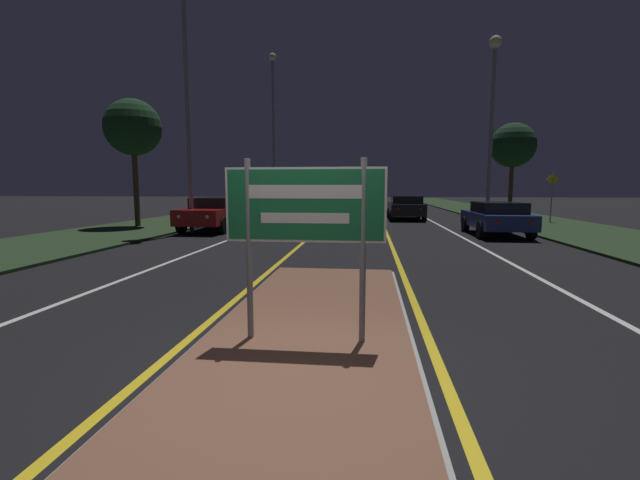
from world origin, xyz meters
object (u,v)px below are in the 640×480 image
object	(u,v)px
streetlight_left_near	(186,54)
car_approaching_1	(287,201)
highway_sign	(305,214)
warning_sign	(552,193)
streetlight_left_far	(273,113)
car_receding_0	(497,217)
streetlight_right_near	(493,99)
car_receding_1	(406,207)
car_approaching_0	(215,212)

from	to	relation	value
streetlight_left_near	car_approaching_1	size ratio (longest dim) A/B	2.37
highway_sign	warning_sign	xyz separation A→B (m)	(10.09, 18.58, 0.02)
car_approaching_1	warning_sign	distance (m)	18.88
streetlight_left_far	car_receding_0	size ratio (longest dim) A/B	2.70
streetlight_right_near	car_receding_1	bearing A→B (deg)	135.24
car_receding_1	car_approaching_1	xyz separation A→B (m)	(-8.62, 8.34, 0.03)
streetlight_left_near	streetlight_right_near	bearing A→B (deg)	20.94
highway_sign	warning_sign	size ratio (longest dim) A/B	0.84
car_approaching_0	car_receding_0	bearing A→B (deg)	-3.85
streetlight_right_near	car_receding_0	distance (m)	7.00
car_approaching_0	warning_sign	bearing A→B (deg)	18.63
car_approaching_1	warning_sign	world-z (taller)	warning_sign
streetlight_right_near	warning_sign	xyz separation A→B (m)	(3.61, 1.69, -4.44)
streetlight_right_near	car_approaching_1	world-z (taller)	streetlight_right_near
streetlight_left_far	car_approaching_1	distance (m)	6.85
highway_sign	streetlight_left_near	distance (m)	14.63
streetlight_left_far	warning_sign	distance (m)	18.90
car_approaching_0	streetlight_left_near	bearing A→B (deg)	-113.35
highway_sign	warning_sign	bearing A→B (deg)	61.49
highway_sign	car_receding_1	xyz separation A→B (m)	(2.87, 20.47, -0.82)
highway_sign	streetlight_right_near	xyz separation A→B (m)	(6.48, 16.89, 4.46)
streetlight_right_near	car_receding_1	world-z (taller)	streetlight_right_near
car_receding_0	warning_sign	bearing A→B (deg)	54.17
highway_sign	warning_sign	world-z (taller)	warning_sign
highway_sign	car_receding_1	bearing A→B (deg)	82.03
warning_sign	car_receding_0	bearing A→B (deg)	-125.83
streetlight_left_far	streetlight_right_near	distance (m)	15.87
streetlight_left_near	streetlight_right_near	size ratio (longest dim) A/B	1.13
highway_sign	streetlight_right_near	distance (m)	18.63
car_receding_1	car_approaching_0	distance (m)	11.41
streetlight_left_near	streetlight_left_far	xyz separation A→B (m)	(0.24, 14.42, 0.13)
highway_sign	car_receding_0	xyz separation A→B (m)	(5.64, 12.41, -0.85)
streetlight_left_far	car_receding_0	xyz separation A→B (m)	(11.84, -13.95, -6.44)
car_approaching_0	car_approaching_1	xyz separation A→B (m)	(0.15, 15.63, -0.01)
car_receding_0	streetlight_right_near	bearing A→B (deg)	79.34
car_receding_0	streetlight_left_near	bearing A→B (deg)	-177.80
highway_sign	streetlight_left_near	xyz separation A→B (m)	(-6.44, 11.94, 5.46)
highway_sign	car_receding_1	distance (m)	20.69
car_approaching_1	warning_sign	bearing A→B (deg)	-32.85
streetlight_left_near	car_approaching_0	xyz separation A→B (m)	(0.54, 1.24, -6.24)
car_approaching_0	highway_sign	bearing A→B (deg)	-65.86
car_approaching_0	car_approaching_1	world-z (taller)	car_approaching_1
streetlight_left_near	streetlight_right_near	xyz separation A→B (m)	(12.92, 4.95, -1.00)
streetlight_right_near	car_receding_1	size ratio (longest dim) A/B	1.98
warning_sign	car_receding_1	bearing A→B (deg)	165.31
streetlight_right_near	car_approaching_0	bearing A→B (deg)	-163.35
highway_sign	streetlight_left_far	distance (m)	27.65
streetlight_left_near	car_receding_1	xyz separation A→B (m)	(9.31, 8.53, -6.28)
streetlight_left_far	warning_sign	xyz separation A→B (m)	(16.29, -7.78, -5.57)
streetlight_left_near	warning_sign	xyz separation A→B (m)	(16.53, 6.64, -5.44)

